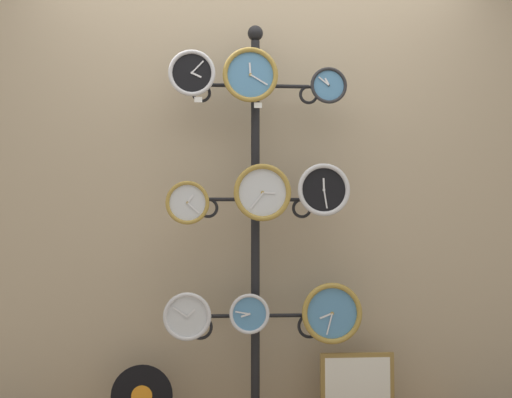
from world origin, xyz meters
TOP-DOWN VIEW (x-y plane):
  - shop_wall at (0.00, 0.57)m, footprint 4.40×0.04m
  - display_stand at (-0.00, 0.41)m, footprint 0.69×0.42m
  - clock_top_left at (-0.33, 0.30)m, footprint 0.24×0.04m
  - clock_top_center at (-0.03, 0.31)m, footprint 0.28×0.04m
  - clock_top_right at (0.38, 0.34)m, footprint 0.19×0.04m
  - clock_middle_left at (-0.35, 0.32)m, footprint 0.22×0.04m
  - clock_middle_center at (0.03, 0.30)m, footprint 0.29×0.04m
  - clock_middle_right at (0.34, 0.30)m, footprint 0.27×0.04m
  - clock_bottom_left at (-0.34, 0.30)m, footprint 0.24×0.04m
  - clock_bottom_center at (-0.04, 0.33)m, footprint 0.20×0.04m
  - clock_bottom_right at (0.38, 0.31)m, footprint 0.31×0.04m
  - vinyl_record at (-0.56, 0.31)m, footprint 0.30×0.01m
  - picture_frame at (0.51, 0.33)m, footprint 0.38×0.02m
  - price_tag_upper at (-0.30, 0.30)m, footprint 0.04×0.00m
  - price_tag_mid at (0.01, 0.31)m, footprint 0.04×0.00m

SIDE VIEW (x-z plane):
  - vinyl_record at x=-0.56m, z-range 0.06..0.36m
  - picture_frame at x=0.51m, z-range 0.06..0.40m
  - clock_bottom_left at x=-0.34m, z-range 0.48..0.71m
  - clock_bottom_center at x=-0.04m, z-range 0.50..0.70m
  - clock_bottom_right at x=0.38m, z-range 0.45..0.76m
  - display_stand at x=0.00m, z-range -0.31..1.79m
  - clock_middle_left at x=-0.35m, z-range 1.05..1.27m
  - clock_middle_center at x=0.03m, z-range 1.06..1.35m
  - clock_middle_right at x=0.34m, z-range 1.09..1.36m
  - shop_wall at x=0.00m, z-range 0.00..2.80m
  - price_tag_mid at x=0.01m, z-range 1.64..1.67m
  - price_tag_upper at x=-0.30m, z-range 1.66..1.69m
  - clock_top_right at x=0.38m, z-range 1.67..1.86m
  - clock_top_center at x=-0.03m, z-range 1.67..1.95m
  - clock_top_left at x=-0.33m, z-range 1.69..1.93m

